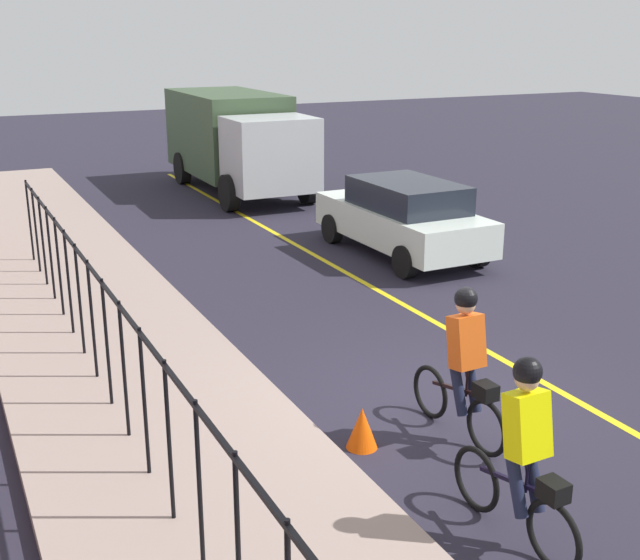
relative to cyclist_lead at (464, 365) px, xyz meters
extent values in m
plane|color=#25222F|center=(0.91, -0.30, -0.91)|extent=(80.00, 80.00, 0.00)
cube|color=yellow|center=(0.91, -1.90, -0.91)|extent=(36.00, 0.12, 0.01)
cube|color=gray|center=(0.91, 3.10, -0.84)|extent=(40.00, 3.20, 0.15)
cylinder|color=black|center=(-2.12, 3.50, 0.04)|extent=(0.04, 0.04, 1.60)
cylinder|color=black|center=(-1.22, 3.50, 0.04)|extent=(0.04, 0.04, 1.60)
cylinder|color=black|center=(-0.33, 3.50, 0.04)|extent=(0.04, 0.04, 1.60)
cylinder|color=black|center=(0.57, 3.50, 0.04)|extent=(0.04, 0.04, 1.60)
cylinder|color=black|center=(1.46, 3.50, 0.04)|extent=(0.04, 0.04, 1.60)
cylinder|color=black|center=(2.36, 3.50, 0.04)|extent=(0.04, 0.04, 1.60)
cylinder|color=black|center=(3.25, 3.50, 0.04)|extent=(0.04, 0.04, 1.60)
cylinder|color=black|center=(4.15, 3.50, 0.04)|extent=(0.04, 0.04, 1.60)
cylinder|color=black|center=(5.05, 3.50, 0.04)|extent=(0.04, 0.04, 1.60)
cylinder|color=black|center=(5.94, 3.50, 0.04)|extent=(0.04, 0.04, 1.60)
cylinder|color=black|center=(6.84, 3.50, 0.04)|extent=(0.04, 0.04, 1.60)
cylinder|color=black|center=(7.73, 3.50, 0.04)|extent=(0.04, 0.04, 1.60)
cylinder|color=black|center=(8.63, 3.50, 0.04)|extent=(0.04, 0.04, 1.60)
cylinder|color=black|center=(9.53, 3.50, 0.04)|extent=(0.04, 0.04, 1.60)
cube|color=black|center=(1.91, 3.50, 0.79)|extent=(15.23, 0.04, 0.04)
torus|color=black|center=(0.60, 0.03, -0.58)|extent=(0.66, 0.09, 0.66)
torus|color=black|center=(-0.44, -0.02, -0.58)|extent=(0.66, 0.09, 0.66)
cube|color=black|center=(0.08, 0.00, -0.33)|extent=(0.93, 0.08, 0.24)
cylinder|color=black|center=(-0.07, 0.00, -0.18)|extent=(0.03, 0.03, 0.35)
cube|color=#D95415|center=(-0.02, 0.00, 0.29)|extent=(0.36, 0.37, 0.63)
sphere|color=tan|center=(0.03, 0.00, 0.71)|extent=(0.22, 0.22, 0.22)
sphere|color=black|center=(0.03, 0.00, 0.78)|extent=(0.26, 0.26, 0.26)
cylinder|color=#191E38|center=(-0.04, 0.10, -0.23)|extent=(0.34, 0.13, 0.65)
cylinder|color=#191E38|center=(-0.04, -0.10, -0.23)|extent=(0.34, 0.13, 0.65)
cube|color=black|center=(-0.39, -0.02, -0.16)|extent=(0.25, 0.21, 0.18)
torus|color=black|center=(-1.26, 0.72, -0.58)|extent=(0.66, 0.09, 0.66)
torus|color=black|center=(-2.31, 0.68, -0.58)|extent=(0.66, 0.09, 0.66)
cube|color=black|center=(-1.78, 0.70, -0.33)|extent=(0.93, 0.08, 0.24)
cylinder|color=black|center=(-1.93, 0.69, -0.18)|extent=(0.03, 0.03, 0.35)
cube|color=#E7E306|center=(-1.88, 0.70, 0.29)|extent=(0.36, 0.37, 0.63)
sphere|color=tan|center=(-1.83, 0.70, 0.71)|extent=(0.22, 0.22, 0.22)
sphere|color=black|center=(-1.83, 0.70, 0.78)|extent=(0.26, 0.26, 0.26)
cylinder|color=#191E38|center=(-1.91, 0.79, -0.23)|extent=(0.34, 0.13, 0.65)
cylinder|color=#191E38|center=(-1.90, 0.59, -0.23)|extent=(0.34, 0.13, 0.65)
cube|color=black|center=(-2.26, 0.68, -0.16)|extent=(0.25, 0.21, 0.18)
cube|color=white|center=(7.16, -3.58, -0.24)|extent=(4.42, 1.86, 0.70)
cube|color=#1E232D|center=(6.96, -3.58, 0.39)|extent=(2.48, 1.62, 0.56)
cylinder|color=black|center=(8.65, -2.71, -0.59)|extent=(0.64, 0.23, 0.64)
cylinder|color=black|center=(8.67, -4.41, -0.59)|extent=(0.64, 0.23, 0.64)
cylinder|color=black|center=(5.65, -2.75, -0.59)|extent=(0.64, 0.23, 0.64)
cylinder|color=black|center=(5.68, -4.45, -0.59)|extent=(0.64, 0.23, 0.64)
cube|color=#384E32|center=(15.98, -2.93, 0.72)|extent=(4.79, 2.46, 2.30)
cube|color=silver|center=(12.56, -2.89, 0.52)|extent=(1.85, 2.23, 1.90)
cylinder|color=black|center=(12.68, -4.01, -0.43)|extent=(0.96, 0.31, 0.96)
cylinder|color=black|center=(12.71, -1.77, -0.43)|extent=(0.96, 0.31, 0.96)
cylinder|color=black|center=(17.02, -4.06, -0.43)|extent=(0.96, 0.31, 0.96)
cylinder|color=black|center=(17.05, -1.82, -0.43)|extent=(0.96, 0.31, 0.96)
cone|color=#FA5107|center=(0.30, 1.13, -0.67)|extent=(0.36, 0.36, 0.49)
camera|label=1|loc=(-6.82, 5.13, 3.62)|focal=45.22mm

